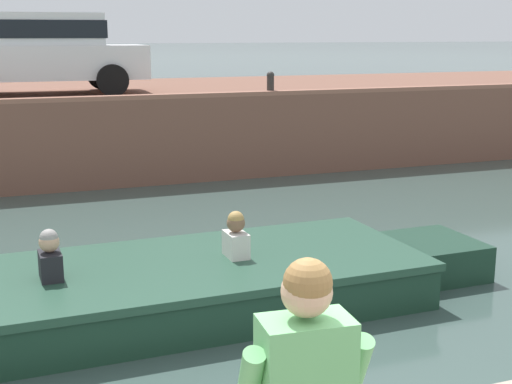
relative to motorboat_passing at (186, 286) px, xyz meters
name	(u,v)px	position (x,y,z in m)	size (l,w,h in m)	color
ground_plane	(168,275)	(0.07, 1.08, -0.25)	(400.00, 400.00, 0.00)	#384C47
far_quay_wall	(80,126)	(0.07, 9.06, 0.54)	(60.00, 6.00, 1.59)	brown
far_wall_coping	(97,98)	(0.07, 6.18, 1.38)	(60.00, 0.24, 0.08)	#925F4C
motorboat_passing	(186,286)	(0.00, 0.00, 0.00)	(6.53, 2.10, 0.98)	#193828
car_left_inner_white	(46,50)	(-0.63, 7.92, 2.18)	(3.94, 2.13, 1.54)	white
mooring_bollard_east	(270,82)	(3.41, 6.31, 1.58)	(0.15, 0.15, 0.45)	#2D2B28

